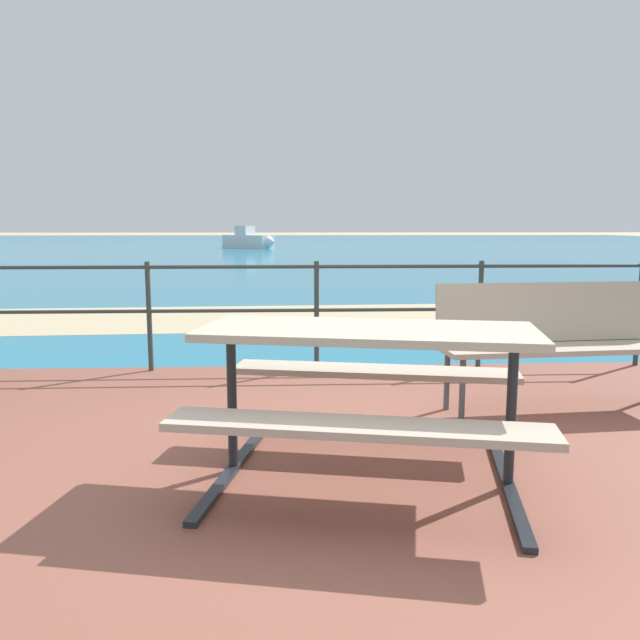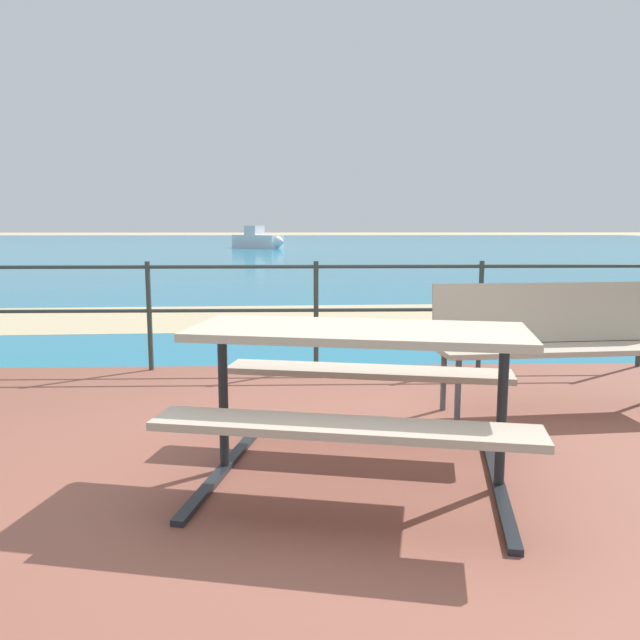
# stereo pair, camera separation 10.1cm
# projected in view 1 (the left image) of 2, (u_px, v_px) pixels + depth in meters

# --- Properties ---
(ground_plane) EXTENTS (240.00, 240.00, 0.00)m
(ground_plane) POSITION_uv_depth(u_px,v_px,m) (338.00, 488.00, 3.24)
(ground_plane) COLOR tan
(patio_paving) EXTENTS (6.40, 5.20, 0.06)m
(patio_paving) POSITION_uv_depth(u_px,v_px,m) (338.00, 482.00, 3.23)
(patio_paving) COLOR brown
(patio_paving) RESTS_ON ground
(sea_water) EXTENTS (90.00, 90.00, 0.01)m
(sea_water) POSITION_uv_depth(u_px,v_px,m) (293.00, 245.00, 42.74)
(sea_water) COLOR teal
(sea_water) RESTS_ON ground
(beach_strip) EXTENTS (54.06, 4.95, 0.01)m
(beach_strip) POSITION_uv_depth(u_px,v_px,m) (306.00, 317.00, 9.24)
(beach_strip) COLOR tan
(beach_strip) RESTS_ON ground
(picnic_table) EXTENTS (1.87, 1.60, 0.78)m
(picnic_table) POSITION_uv_depth(u_px,v_px,m) (367.00, 368.00, 3.12)
(picnic_table) COLOR tan
(picnic_table) RESTS_ON patio_paving
(park_bench) EXTENTS (1.72, 0.56, 0.88)m
(park_bench) POSITION_uv_depth(u_px,v_px,m) (557.00, 333.00, 4.37)
(park_bench) COLOR tan
(park_bench) RESTS_ON patio_paving
(railing_fence) EXTENTS (5.94, 0.04, 0.97)m
(railing_fence) POSITION_uv_depth(u_px,v_px,m) (317.00, 300.00, 5.58)
(railing_fence) COLOR #2D3833
(railing_fence) RESTS_ON patio_paving
(boat_near) EXTENTS (3.44, 3.14, 1.32)m
(boat_near) POSITION_uv_depth(u_px,v_px,m) (249.00, 240.00, 37.05)
(boat_near) COLOR silver
(boat_near) RESTS_ON sea_water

